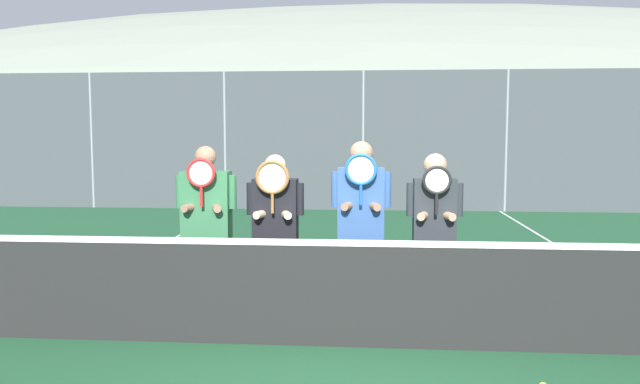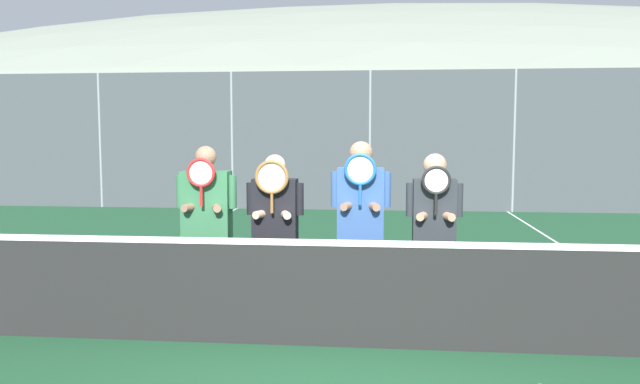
{
  "view_description": "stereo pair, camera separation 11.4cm",
  "coord_description": "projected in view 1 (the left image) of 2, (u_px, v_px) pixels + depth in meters",
  "views": [
    {
      "loc": [
        0.21,
        -5.48,
        1.92
      ],
      "look_at": [
        -0.31,
        0.81,
        1.33
      ],
      "focal_mm": 35.0,
      "sensor_mm": 36.0,
      "label": 1
    },
    {
      "loc": [
        0.32,
        -5.46,
        1.92
      ],
      "look_at": [
        -0.31,
        0.81,
        1.33
      ],
      "focal_mm": 35.0,
      "sensor_mm": 36.0,
      "label": 2
    }
  ],
  "objects": [
    {
      "name": "player_leftmost",
      "position": [
        206.0,
        218.0,
        6.28
      ],
      "size": [
        0.62,
        0.34,
        1.8
      ],
      "color": "#232838",
      "rests_on": "ground_plane"
    },
    {
      "name": "court_line_left_sideline",
      "position": [
        117.0,
        268.0,
        8.88
      ],
      "size": [
        0.05,
        16.0,
        0.01
      ],
      "primitive_type": "cube",
      "color": "white",
      "rests_on": "ground_plane"
    },
    {
      "name": "car_far_left",
      "position": [
        148.0,
        169.0,
        18.47
      ],
      "size": [
        4.22,
        1.95,
        1.71
      ],
      "color": "black",
      "rests_on": "ground_plane"
    },
    {
      "name": "car_left_of_center",
      "position": [
        304.0,
        170.0,
        18.27
      ],
      "size": [
        4.05,
        2.09,
        1.67
      ],
      "color": "black",
      "rests_on": "ground_plane"
    },
    {
      "name": "car_center",
      "position": [
        463.0,
        169.0,
        17.5
      ],
      "size": [
        4.04,
        2.09,
        1.86
      ],
      "color": "#285638",
      "rests_on": "ground_plane"
    },
    {
      "name": "tennis_net",
      "position": [
        347.0,
        292.0,
        5.58
      ],
      "size": [
        9.16,
        0.09,
        1.08
      ],
      "color": "gray",
      "rests_on": "ground_plane"
    },
    {
      "name": "player_center_right",
      "position": [
        361.0,
        216.0,
        6.15
      ],
      "size": [
        0.59,
        0.34,
        1.85
      ],
      "color": "black",
      "rests_on": "ground_plane"
    },
    {
      "name": "ground_plane",
      "position": [
        347.0,
        347.0,
        5.63
      ],
      "size": [
        120.0,
        120.0,
        0.0
      ],
      "primitive_type": "plane",
      "color": "#1E4C2D"
    },
    {
      "name": "player_rightmost",
      "position": [
        434.0,
        227.0,
        6.0
      ],
      "size": [
        0.54,
        0.34,
        1.73
      ],
      "color": "#232838",
      "rests_on": "ground_plane"
    },
    {
      "name": "player_center_left",
      "position": [
        275.0,
        224.0,
        6.19
      ],
      "size": [
        0.57,
        0.34,
        1.71
      ],
      "color": "#56565B",
      "rests_on": "ground_plane"
    },
    {
      "name": "fence_back",
      "position": [
        363.0,
        141.0,
        15.57
      ],
      "size": [
        21.12,
        0.06,
        3.48
      ],
      "color": "gray",
      "rests_on": "ground_plane"
    },
    {
      "name": "car_right_of_center",
      "position": [
        638.0,
        170.0,
        17.24
      ],
      "size": [
        4.55,
        2.09,
        1.84
      ],
      "color": "black",
      "rests_on": "ground_plane"
    },
    {
      "name": "clubhouse_building",
      "position": [
        390.0,
        138.0,
        23.95
      ],
      "size": [
        16.45,
        5.5,
        3.45
      ],
      "color": "tan",
      "rests_on": "ground_plane"
    },
    {
      "name": "court_line_right_sideline",
      "position": [
        610.0,
        277.0,
        8.33
      ],
      "size": [
        0.05,
        16.0,
        0.01
      ],
      "primitive_type": "cube",
      "color": "white",
      "rests_on": "ground_plane"
    },
    {
      "name": "hill_distant",
      "position": [
        369.0,
        152.0,
        67.04
      ],
      "size": [
        138.82,
        77.12,
        26.99
      ],
      "color": "gray",
      "rests_on": "ground_plane"
    }
  ]
}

